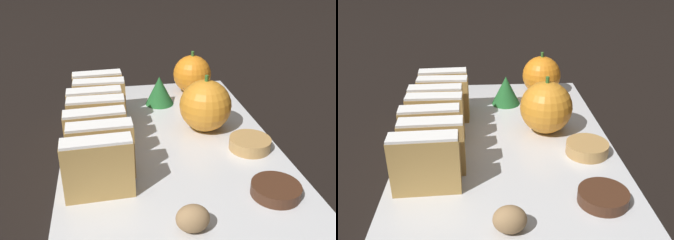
{
  "view_description": "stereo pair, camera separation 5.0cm",
  "coord_description": "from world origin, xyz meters",
  "views": [
    {
      "loc": [
        -0.08,
        -0.44,
        0.26
      ],
      "look_at": [
        0.0,
        0.0,
        0.04
      ],
      "focal_mm": 40.0,
      "sensor_mm": 36.0,
      "label": 1
    },
    {
      "loc": [
        -0.03,
        -0.45,
        0.26
      ],
      "look_at": [
        0.0,
        0.0,
        0.04
      ],
      "focal_mm": 40.0,
      "sensor_mm": 36.0,
      "label": 2
    }
  ],
  "objects": [
    {
      "name": "serving_platter",
      "position": [
        0.0,
        0.0,
        0.01
      ],
      "size": [
        0.28,
        0.43,
        0.01
      ],
      "color": "silver",
      "rests_on": "ground_plane"
    },
    {
      "name": "stollen_slice_sixth",
      "position": [
        -0.09,
        0.07,
        0.05
      ],
      "size": [
        0.07,
        0.02,
        0.07
      ],
      "color": "tan",
      "rests_on": "serving_platter"
    },
    {
      "name": "stollen_slice_front",
      "position": [
        -0.09,
        -0.11,
        0.05
      ],
      "size": [
        0.07,
        0.03,
        0.07
      ],
      "color": "tan",
      "rests_on": "serving_platter"
    },
    {
      "name": "orange_near",
      "position": [
        0.06,
        0.02,
        0.05
      ],
      "size": [
        0.07,
        0.07,
        0.08
      ],
      "color": "orange",
      "rests_on": "serving_platter"
    },
    {
      "name": "ground_plane",
      "position": [
        0.0,
        0.0,
        0.0
      ],
      "size": [
        6.0,
        6.0,
        0.0
      ],
      "primitive_type": "plane",
      "color": "black"
    },
    {
      "name": "orange_far",
      "position": [
        0.07,
        0.17,
        0.05
      ],
      "size": [
        0.07,
        0.07,
        0.07
      ],
      "color": "orange",
      "rests_on": "serving_platter"
    },
    {
      "name": "stollen_slice_fifth",
      "position": [
        -0.09,
        0.03,
        0.05
      ],
      "size": [
        0.07,
        0.02,
        0.07
      ],
      "color": "tan",
      "rests_on": "serving_platter"
    },
    {
      "name": "stollen_slice_back",
      "position": [
        -0.09,
        0.1,
        0.05
      ],
      "size": [
        0.07,
        0.03,
        0.07
      ],
      "color": "tan",
      "rests_on": "serving_platter"
    },
    {
      "name": "evergreen_sprig",
      "position": [
        0.01,
        0.12,
        0.04
      ],
      "size": [
        0.05,
        0.05,
        0.05
      ],
      "color": "#23662D",
      "rests_on": "serving_platter"
    },
    {
      "name": "stollen_slice_second",
      "position": [
        -0.09,
        -0.07,
        0.05
      ],
      "size": [
        0.07,
        0.02,
        0.07
      ],
      "color": "tan",
      "rests_on": "serving_platter"
    },
    {
      "name": "stollen_slice_third",
      "position": [
        -0.09,
        -0.04,
        0.05
      ],
      "size": [
        0.07,
        0.03,
        0.07
      ],
      "color": "tan",
      "rests_on": "serving_platter"
    },
    {
      "name": "stollen_slice_fourth",
      "position": [
        -0.09,
        -0.0,
        0.05
      ],
      "size": [
        0.07,
        0.02,
        0.07
      ],
      "color": "tan",
      "rests_on": "serving_platter"
    },
    {
      "name": "walnut",
      "position": [
        -0.01,
        -0.18,
        0.03
      ],
      "size": [
        0.03,
        0.03,
        0.03
      ],
      "color": "#9E7A51",
      "rests_on": "serving_platter"
    },
    {
      "name": "chocolate_cookie",
      "position": [
        0.09,
        -0.14,
        0.02
      ],
      "size": [
        0.05,
        0.05,
        0.01
      ],
      "color": "#472819",
      "rests_on": "serving_platter"
    },
    {
      "name": "gingerbread_cookie",
      "position": [
        0.1,
        -0.04,
        0.02
      ],
      "size": [
        0.05,
        0.05,
        0.02
      ],
      "color": "tan",
      "rests_on": "serving_platter"
    }
  ]
}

